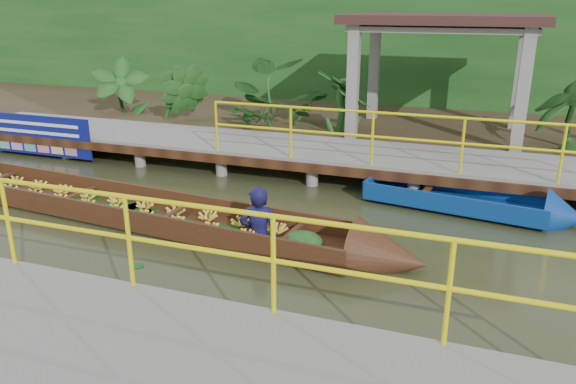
% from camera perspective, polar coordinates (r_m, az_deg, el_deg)
% --- Properties ---
extents(ground, '(80.00, 80.00, 0.00)m').
position_cam_1_polar(ground, '(9.26, -8.53, -3.60)').
color(ground, '#2F3319').
rests_on(ground, ground).
extents(land_strip, '(30.00, 8.00, 0.45)m').
position_cam_1_polar(land_strip, '(15.90, 4.19, 6.99)').
color(land_strip, '#332919').
rests_on(land_strip, ground).
extents(far_dock, '(16.00, 2.06, 1.66)m').
position_cam_1_polar(far_dock, '(12.06, -0.95, 4.38)').
color(far_dock, gray).
rests_on(far_dock, ground).
extents(near_dock, '(18.00, 2.40, 1.73)m').
position_cam_1_polar(near_dock, '(5.58, -20.29, -17.69)').
color(near_dock, gray).
rests_on(near_dock, ground).
extents(pavilion, '(4.40, 3.00, 3.00)m').
position_cam_1_polar(pavilion, '(13.86, 15.52, 15.43)').
color(pavilion, gray).
rests_on(pavilion, ground).
extents(foliage_backdrop, '(30.00, 0.80, 4.00)m').
position_cam_1_polar(foliage_backdrop, '(18.04, 6.54, 14.06)').
color(foliage_backdrop, '#174315').
rests_on(foliage_backdrop, ground).
extents(vendor_boat, '(10.44, 1.96, 2.08)m').
position_cam_1_polar(vendor_boat, '(9.80, -15.30, -1.45)').
color(vendor_boat, '#371C0F').
rests_on(vendor_boat, ground).
extents(moored_blue_boat, '(3.76, 1.49, 0.87)m').
position_cam_1_polar(moored_blue_boat, '(10.24, 21.43, -1.58)').
color(moored_blue_boat, navy).
rests_on(moored_blue_boat, ground).
extents(blue_banner, '(2.97, 0.04, 0.93)m').
position_cam_1_polar(blue_banner, '(14.24, -24.15, 5.32)').
color(blue_banner, navy).
rests_on(blue_banner, ground).
extents(tropical_plants, '(14.26, 1.26, 1.57)m').
position_cam_1_polar(tropical_plants, '(13.47, 4.21, 9.18)').
color(tropical_plants, '#174315').
rests_on(tropical_plants, ground).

